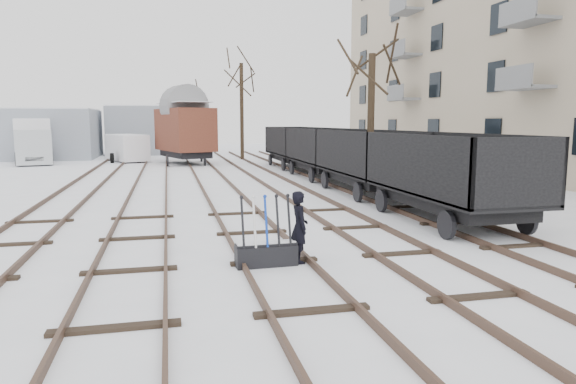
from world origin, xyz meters
name	(u,v)px	position (x,y,z in m)	size (l,w,h in m)	color
ground	(274,263)	(0.00, 0.00, 0.00)	(120.00, 120.00, 0.00)	white
tracks	(216,185)	(0.00, 13.67, 0.07)	(13.90, 52.00, 0.16)	black
shed_left	(33,134)	(-13.00, 36.00, 2.05)	(10.00, 8.00, 4.10)	#8A929C
shed_right	(147,130)	(-4.00, 40.00, 2.25)	(7.00, 6.00, 4.50)	#8A929C
ground_frame	(266,253)	(-0.21, -0.17, 0.28)	(1.32, 0.47, 1.49)	black
worker	(299,227)	(0.54, -0.07, 0.78)	(0.57, 0.37, 1.56)	black
freight_wagon_a	(447,189)	(6.00, 3.27, 1.02)	(2.62, 6.54, 2.67)	black
freight_wagon_b	(367,170)	(6.00, 9.67, 1.02)	(2.62, 6.54, 2.67)	black
freight_wagon_c	(322,159)	(6.00, 16.07, 1.02)	(2.62, 6.54, 2.67)	black
freight_wagon_d	(294,152)	(6.00, 22.47, 1.02)	(2.62, 6.54, 2.67)	black
box_van_wagon	(185,128)	(-0.93, 27.12, 2.55)	(4.56, 6.36, 4.37)	black
lorry	(32,140)	(-11.82, 30.52, 1.67)	(3.47, 7.46, 3.25)	black
panel_van	(127,147)	(-5.21, 30.58, 1.07)	(3.62, 5.07, 2.05)	silver
tree_near	(371,124)	(6.34, 10.19, 2.94)	(0.30, 0.30, 5.88)	black
tree_far_left	(190,124)	(-0.04, 39.65, 2.83)	(0.30, 0.30, 5.66)	black
tree_far_right	(242,112)	(3.71, 30.65, 3.81)	(0.30, 0.30, 7.62)	black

